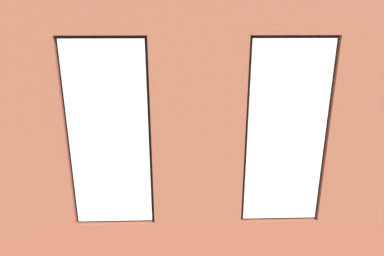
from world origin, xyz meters
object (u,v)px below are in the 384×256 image
remote_black (170,160)px  papasan_chair (154,122)px  potted_plant_near_tv (87,151)px  couch_by_window (187,217)px  potted_plant_beside_window_right (61,210)px  couch_left (297,156)px  remote_silver (193,157)px  cup_ceramic (183,153)px  potted_plant_mid_room_small (234,142)px  media_console (74,151)px  table_plant_small (199,155)px  tv_flatscreen (71,123)px  potted_plant_foreground_right (103,114)px  potted_plant_by_left_couch (263,134)px  coffee_table (193,160)px  candle_jar (213,151)px  potted_plant_corner_far_left (361,202)px  potted_plant_between_couches (291,194)px  potted_plant_corner_near_left (276,107)px

remote_black → papasan_chair: (0.49, -2.47, 0.01)m
potted_plant_near_tv → remote_black: bearing=179.9°
couch_by_window → remote_black: size_ratio=12.24×
remote_black → potted_plant_beside_window_right: bearing=32.7°
couch_left → remote_silver: 2.17m
couch_left → papasan_chair: (3.09, -2.06, 0.12)m
remote_silver → potted_plant_near_tv: size_ratio=0.14×
cup_ceramic → couch_left: bearing=-176.2°
remote_black → potted_plant_mid_room_small: 2.07m
remote_black → media_console: (2.12, -0.91, -0.15)m
cup_ceramic → table_plant_small: size_ratio=0.45×
couch_by_window → media_console: 3.61m
tv_flatscreen → potted_plant_foreground_right: 1.77m
potted_plant_by_left_couch → potted_plant_mid_room_small: bearing=21.4°
table_plant_small → remote_black: table_plant_small is taller
papasan_chair → coffee_table: bearing=111.8°
couch_by_window → candle_jar: bearing=-104.9°
potted_plant_corner_far_left → papasan_chair: bearing=-53.3°
table_plant_small → potted_plant_corner_far_left: potted_plant_corner_far_left is taller
table_plant_small → remote_black: bearing=0.0°
potted_plant_between_couches → remote_black: bearing=-44.1°
remote_silver → candle_jar: bearing=-7.8°
couch_by_window → potted_plant_foreground_right: potted_plant_foreground_right is taller
potted_plant_corner_far_left → tv_flatscreen: bearing=-29.9°
coffee_table → potted_plant_corner_far_left: 3.07m
couch_by_window → media_console: size_ratio=2.26×
potted_plant_beside_window_right → potted_plant_between_couches: bearing=-177.3°
couch_by_window → potted_plant_corner_far_left: 2.47m
couch_left → potted_plant_beside_window_right: bearing=-64.5°
potted_plant_between_couches → potted_plant_beside_window_right: potted_plant_between_couches is taller
cup_ceramic → tv_flatscreen: 2.51m
potted_plant_beside_window_right → potted_plant_mid_room_small: bearing=-131.1°
potted_plant_beside_window_right → potted_plant_corner_near_left: bearing=-132.6°
coffee_table → potted_plant_near_tv: size_ratio=1.19×
coffee_table → remote_black: bearing=16.9°
couch_by_window → candle_jar: (-0.55, -2.07, 0.17)m
remote_black → tv_flatscreen: (2.12, -0.91, 0.48)m
tv_flatscreen → potted_plant_foreground_right: size_ratio=0.68×
couch_by_window → potted_plant_near_tv: 2.59m
potted_plant_beside_window_right → potted_plant_near_tv: 1.89m
potted_plant_corner_far_left → potted_plant_between_couches: size_ratio=0.81×
table_plant_small → tv_flatscreen: 2.85m
media_console → potted_plant_by_left_couch: media_console is taller
cup_ceramic → potted_plant_beside_window_right: 2.72m
potted_plant_by_left_couch → remote_silver: bearing=42.4°
remote_silver → potted_plant_corner_near_left: size_ratio=0.12×
remote_silver → tv_flatscreen: 2.72m
table_plant_small → potted_plant_near_tv: size_ratio=0.16×
couch_left → cup_ceramic: bearing=-90.1°
potted_plant_mid_room_small → tv_flatscreen: bearing=8.6°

